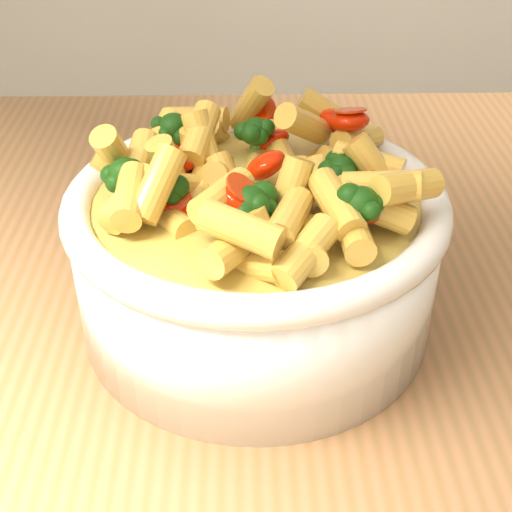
{
  "coord_description": "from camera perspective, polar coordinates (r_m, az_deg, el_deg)",
  "views": [
    {
      "loc": [
        -0.03,
        -0.46,
        1.24
      ],
      "look_at": [
        -0.02,
        -0.04,
        0.95
      ],
      "focal_mm": 50.0,
      "sensor_mm": 36.0,
      "label": 1
    }
  ],
  "objects": [
    {
      "name": "serving_bowl",
      "position": [
        0.5,
        -0.0,
        0.13
      ],
      "size": [
        0.26,
        0.26,
        0.11
      ],
      "color": "white",
      "rests_on": "table"
    },
    {
      "name": "pasta_salad",
      "position": [
        0.47,
        0.0,
        7.18
      ],
      "size": [
        0.21,
        0.21,
        0.05
      ],
      "color": "gold",
      "rests_on": "serving_bowl"
    },
    {
      "name": "table",
      "position": [
        0.64,
        2.07,
        -9.5
      ],
      "size": [
        1.2,
        0.8,
        0.9
      ],
      "color": "#A66F47",
      "rests_on": "ground"
    }
  ]
}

